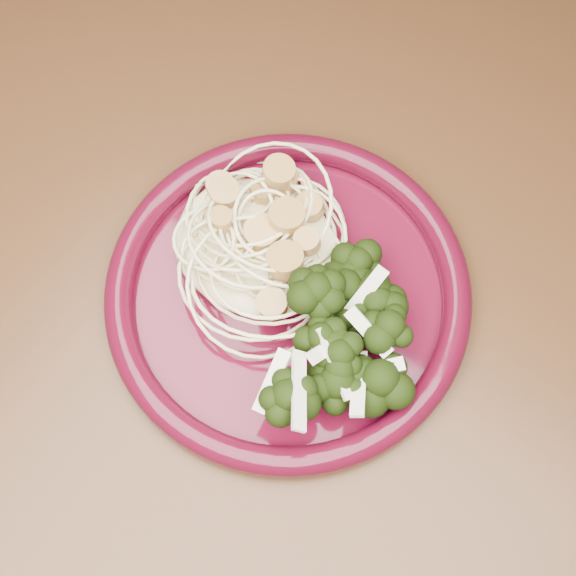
% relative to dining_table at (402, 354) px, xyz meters
% --- Properties ---
extents(dining_table, '(1.20, 0.80, 0.75)m').
position_rel_dining_table_xyz_m(dining_table, '(0.00, 0.00, 0.00)').
color(dining_table, '#472814').
rests_on(dining_table, ground).
extents(dinner_plate, '(0.38, 0.38, 0.02)m').
position_rel_dining_table_xyz_m(dinner_plate, '(-0.10, -0.04, 0.11)').
color(dinner_plate, '#450718').
rests_on(dinner_plate, dining_table).
extents(spaghetti_pile, '(0.18, 0.17, 0.03)m').
position_rel_dining_table_xyz_m(spaghetti_pile, '(-0.14, -0.02, 0.12)').
color(spaghetti_pile, '#F3EAAF').
rests_on(spaghetti_pile, dinner_plate).
extents(scallop_cluster, '(0.18, 0.18, 0.05)m').
position_rel_dining_table_xyz_m(scallop_cluster, '(-0.14, -0.02, 0.16)').
color(scallop_cluster, tan).
rests_on(scallop_cluster, spaghetti_pile).
extents(broccoli_pile, '(0.15, 0.18, 0.05)m').
position_rel_dining_table_xyz_m(broccoli_pile, '(-0.04, -0.07, 0.13)').
color(broccoli_pile, black).
rests_on(broccoli_pile, dinner_plate).
extents(onion_garnish, '(0.10, 0.12, 0.05)m').
position_rel_dining_table_xyz_m(onion_garnish, '(-0.04, -0.07, 0.16)').
color(onion_garnish, beige).
rests_on(onion_garnish, broccoli_pile).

